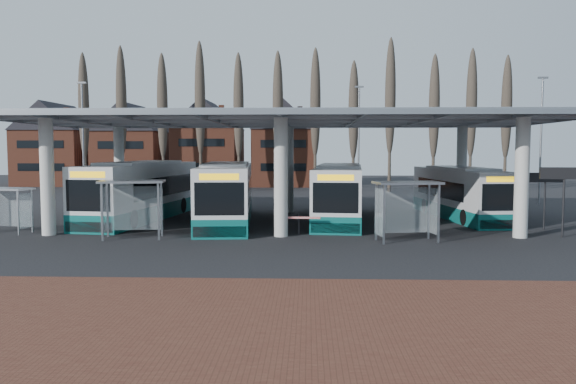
{
  "coord_description": "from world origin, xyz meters",
  "views": [
    {
      "loc": [
        1.38,
        -25.74,
        4.41
      ],
      "look_at": [
        0.2,
        7.0,
        1.92
      ],
      "focal_mm": 35.0,
      "sensor_mm": 36.0,
      "label": 1
    }
  ],
  "objects_px": {
    "bus_1": "(227,194)",
    "shelter_0": "(9,200)",
    "shelter_2": "(406,198)",
    "bus_2": "(339,194)",
    "bus_3": "(460,194)",
    "shelter_1": "(133,196)",
    "bus_0": "(142,192)"
  },
  "relations": [
    {
      "from": "bus_1",
      "to": "shelter_1",
      "type": "bearing_deg",
      "value": -126.39
    },
    {
      "from": "shelter_2",
      "to": "shelter_1",
      "type": "bearing_deg",
      "value": 168.49
    },
    {
      "from": "bus_1",
      "to": "shelter_1",
      "type": "height_order",
      "value": "bus_1"
    },
    {
      "from": "shelter_1",
      "to": "shelter_2",
      "type": "distance_m",
      "value": 13.41
    },
    {
      "from": "bus_3",
      "to": "shelter_2",
      "type": "relative_size",
      "value": 3.62
    },
    {
      "from": "bus_0",
      "to": "bus_3",
      "type": "xyz_separation_m",
      "value": [
        20.36,
        1.52,
        -0.18
      ]
    },
    {
      "from": "bus_1",
      "to": "bus_2",
      "type": "xyz_separation_m",
      "value": [
        6.85,
        1.37,
        -0.06
      ]
    },
    {
      "from": "shelter_1",
      "to": "shelter_2",
      "type": "xyz_separation_m",
      "value": [
        13.4,
        -0.42,
        -0.01
      ]
    },
    {
      "from": "bus_2",
      "to": "shelter_1",
      "type": "height_order",
      "value": "bus_2"
    },
    {
      "from": "shelter_0",
      "to": "shelter_1",
      "type": "height_order",
      "value": "shelter_1"
    },
    {
      "from": "bus_1",
      "to": "bus_2",
      "type": "height_order",
      "value": "bus_1"
    },
    {
      "from": "bus_3",
      "to": "bus_1",
      "type": "bearing_deg",
      "value": -175.05
    },
    {
      "from": "bus_2",
      "to": "shelter_1",
      "type": "distance_m",
      "value": 13.08
    },
    {
      "from": "bus_0",
      "to": "bus_2",
      "type": "bearing_deg",
      "value": 6.87
    },
    {
      "from": "bus_3",
      "to": "shelter_2",
      "type": "bearing_deg",
      "value": -124.48
    },
    {
      "from": "shelter_1",
      "to": "bus_2",
      "type": "bearing_deg",
      "value": 27.45
    },
    {
      "from": "bus_3",
      "to": "shelter_1",
      "type": "bearing_deg",
      "value": -160.05
    },
    {
      "from": "shelter_0",
      "to": "shelter_2",
      "type": "xyz_separation_m",
      "value": [
        20.55,
        -2.03,
        0.36
      ]
    },
    {
      "from": "bus_0",
      "to": "shelter_0",
      "type": "xyz_separation_m",
      "value": [
        -5.3,
        -6.05,
        0.01
      ]
    },
    {
      "from": "bus_0",
      "to": "bus_1",
      "type": "bearing_deg",
      "value": -7.15
    },
    {
      "from": "shelter_1",
      "to": "shelter_2",
      "type": "height_order",
      "value": "shelter_1"
    },
    {
      "from": "bus_2",
      "to": "shelter_0",
      "type": "bearing_deg",
      "value": -156.51
    },
    {
      "from": "shelter_0",
      "to": "shelter_1",
      "type": "xyz_separation_m",
      "value": [
        7.15,
        -1.61,
        0.37
      ]
    },
    {
      "from": "shelter_1",
      "to": "bus_0",
      "type": "bearing_deg",
      "value": 95.52
    },
    {
      "from": "bus_3",
      "to": "bus_0",
      "type": "bearing_deg",
      "value": 177.84
    },
    {
      "from": "bus_0",
      "to": "shelter_0",
      "type": "relative_size",
      "value": 4.8
    },
    {
      "from": "shelter_0",
      "to": "shelter_2",
      "type": "relative_size",
      "value": 0.84
    },
    {
      "from": "bus_2",
      "to": "shelter_2",
      "type": "height_order",
      "value": "bus_2"
    },
    {
      "from": "bus_0",
      "to": "shelter_0",
      "type": "bearing_deg",
      "value": -123.99
    },
    {
      "from": "bus_2",
      "to": "shelter_2",
      "type": "relative_size",
      "value": 3.84
    },
    {
      "from": "bus_1",
      "to": "bus_2",
      "type": "bearing_deg",
      "value": 6.26
    },
    {
      "from": "bus_1",
      "to": "shelter_0",
      "type": "distance_m",
      "value": 11.87
    }
  ]
}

